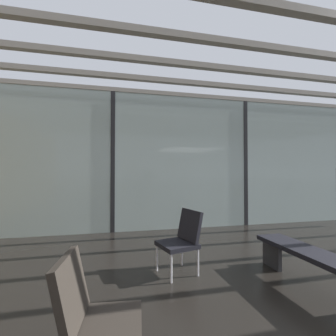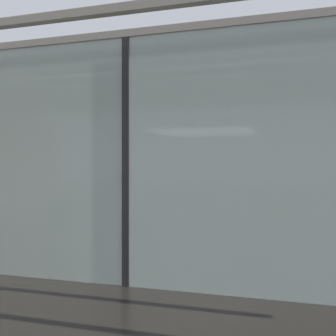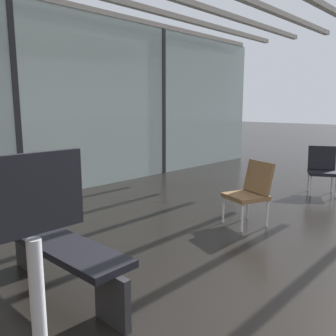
{
  "view_description": "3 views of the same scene",
  "coord_description": "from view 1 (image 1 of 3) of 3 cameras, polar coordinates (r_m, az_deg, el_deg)",
  "views": [
    {
      "loc": [
        -3.43,
        -0.49,
        1.42
      ],
      "look_at": [
        -1.55,
        7.82,
        1.58
      ],
      "focal_mm": 24.84,
      "sensor_mm": 36.0,
      "label": 1
    },
    {
      "loc": [
        2.12,
        0.17,
        1.6
      ],
      "look_at": [
        -0.04,
        7.25,
        1.59
      ],
      "focal_mm": 42.92,
      "sensor_mm": 36.0,
      "label": 2
    },
    {
      "loc": [
        -2.58,
        -0.71,
        1.61
      ],
      "look_at": [
        -0.13,
        1.59,
        1.02
      ],
      "focal_mm": 37.68,
      "sensor_mm": 36.0,
      "label": 3
    }
  ],
  "objects": [
    {
      "name": "parked_airplane",
      "position": [
        10.77,
        3.67,
        3.22
      ],
      "size": [
        13.54,
        4.45,
        4.45
      ],
      "color": "silver",
      "rests_on": "ground"
    },
    {
      "name": "lounge_chair_2",
      "position": [
        1.86,
        -18.36,
        -30.75
      ],
      "size": [
        0.57,
        0.53,
        0.87
      ],
      "rotation": [
        0.0,
        0.0,
        1.47
      ],
      "color": "#28231E",
      "rests_on": "ground"
    },
    {
      "name": "waiting_bench",
      "position": [
        3.49,
        31.27,
        -18.51
      ],
      "size": [
        0.43,
        1.7,
        0.47
      ],
      "rotation": [
        0.0,
        0.0,
        1.59
      ],
      "color": "black",
      "rests_on": "ground"
    },
    {
      "name": "glass_curtain_wall",
      "position": [
        6.65,
        18.33,
        1.21
      ],
      "size": [
        14.0,
        0.08,
        3.35
      ],
      "primitive_type": "cube",
      "color": "#A3B7B2",
      "rests_on": "ground"
    },
    {
      "name": "window_mullion_1",
      "position": [
        6.65,
        18.33,
        1.21
      ],
      "size": [
        0.1,
        0.12,
        3.35
      ],
      "primitive_type": "cube",
      "color": "black",
      "rests_on": "ground"
    },
    {
      "name": "lounge_chair_3",
      "position": [
        3.46,
        3.54,
        -16.56
      ],
      "size": [
        0.64,
        0.6,
        0.87
      ],
      "rotation": [
        0.0,
        0.0,
        4.99
      ],
      "color": "black",
      "rests_on": "ground"
    },
    {
      "name": "window_mullion_0",
      "position": [
        5.7,
        -13.4,
        1.56
      ],
      "size": [
        0.1,
        0.12,
        3.35
      ],
      "primitive_type": "cube",
      "color": "black",
      "rests_on": "ground"
    }
  ]
}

